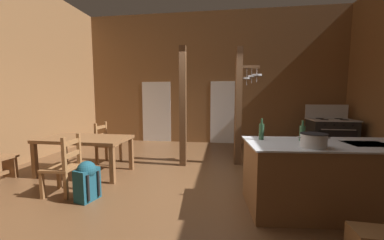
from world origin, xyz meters
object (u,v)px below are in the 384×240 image
Objects in this scene: kitchen_island at (328,177)px; bottle_tall_on_counter at (261,131)px; dining_table at (85,142)px; ladderback_chair_near_window at (64,166)px; ladderback_chair_by_post at (107,144)px; stockpot_on_counter at (313,140)px; mixing_bowl_on_counter at (316,137)px; stove_range at (330,135)px; backpack at (87,180)px; bottle_short_on_counter at (302,133)px.

bottle_tall_on_counter reaches higher than kitchen_island.
bottle_tall_on_counter is (3.27, -0.75, 0.40)m from dining_table.
ladderback_chair_near_window is 1.00× the size of ladderback_chair_by_post.
stockpot_on_counter reaches higher than mixing_bowl_on_counter.
mixing_bowl_on_counter is (-1.63, -3.13, 0.48)m from stove_range.
stockpot_on_counter reaches higher than kitchen_island.
ladderback_chair_near_window is 1.69m from ladderback_chair_by_post.
ladderback_chair_by_post is at bearing 110.66° from backpack.
stove_range is (1.55, 3.41, 0.02)m from kitchen_island.
stove_range is 1.39× the size of ladderback_chair_near_window.
ladderback_chair_near_window is 3.61m from stockpot_on_counter.
stockpot_on_counter is at bearing -27.11° from ladderback_chair_by_post.
kitchen_island is 7.33× the size of bottle_tall_on_counter.
stove_range reaches higher than stockpot_on_counter.
bottle_tall_on_counter reaches higher than dining_table.
stove_range is 3.83m from bottle_short_on_counter.
mixing_bowl_on_counter is (0.24, 0.55, -0.06)m from stockpot_on_counter.
dining_table is at bearing 167.77° from kitchen_island.
mixing_bowl_on_counter is (4.05, -0.62, 0.31)m from dining_table.
kitchen_island is at bearing -9.54° from bottle_tall_on_counter.
stove_range reaches higher than ladderback_chair_by_post.
ladderback_chair_by_post is 3.62m from bottle_tall_on_counter.
mixing_bowl_on_counter is 0.57× the size of bottle_tall_on_counter.
stove_range is at bearing 53.49° from bottle_tall_on_counter.
kitchen_island is 2.35× the size of ladderback_chair_near_window.
ladderback_chair_near_window is at bearing -177.83° from bottle_short_on_counter.
ladderback_chair_by_post reaches higher than kitchen_island.
mixing_bowl_on_counter is at bearing 66.22° from stockpot_on_counter.
mixing_bowl_on_counter is at bearing 105.62° from kitchen_island.
ladderback_chair_near_window is at bearing -176.85° from bottle_tall_on_counter.
bottle_tall_on_counter reaches higher than backpack.
dining_table is at bearing -92.51° from ladderback_chair_by_post.
dining_table is at bearing -156.16° from stove_range.
stockpot_on_counter is 1.23× the size of bottle_tall_on_counter.
bottle_short_on_counter is (0.54, -0.03, -0.01)m from bottle_tall_on_counter.
bottle_tall_on_counter is 0.55m from bottle_short_on_counter.
bottle_short_on_counter is (-1.87, -3.29, 0.56)m from stove_range.
bottle_short_on_counter is at bearing 89.53° from stockpot_on_counter.
ladderback_chair_by_post is 3.30× the size of bottle_short_on_counter.
kitchen_island is 7.76× the size of bottle_short_on_counter.
stove_range is at bearing 32.25° from ladderback_chair_near_window.
kitchen_island is 2.35× the size of ladderback_chair_by_post.
ladderback_chair_by_post is 5.48× the size of mixing_bowl_on_counter.
backpack is 3.44× the size of mixing_bowl_on_counter.
dining_table is 1.32m from backpack.
mixing_bowl_on_counter reaches higher than backpack.
stockpot_on_counter reaches higher than dining_table.
bottle_short_on_counter is at bearing -119.59° from stove_range.
bottle_short_on_counter reaches higher than ladderback_chair_by_post.
bottle_tall_on_counter reaches higher than stockpot_on_counter.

